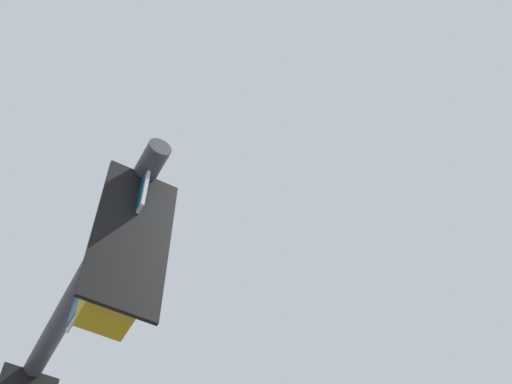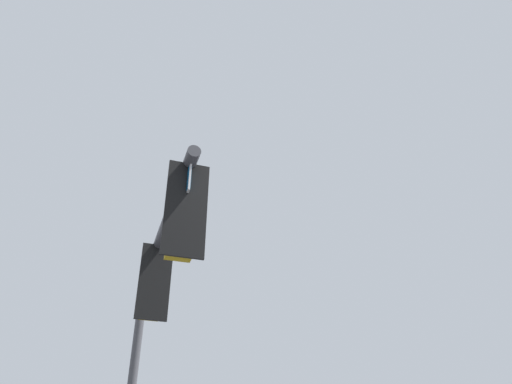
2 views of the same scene
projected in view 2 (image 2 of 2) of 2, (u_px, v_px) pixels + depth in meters
The scene contains 1 object.
signal_pole_near at pixel (155, 294), 7.80m from camera, with size 4.70×1.05×6.08m.
Camera 2 is at (1.36, -6.48, 1.82)m, focal length 35.00 mm.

